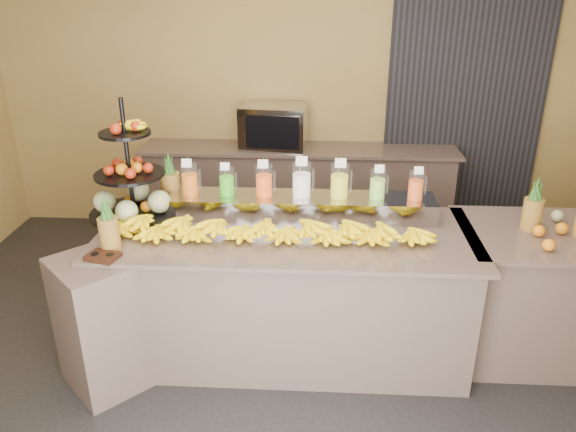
# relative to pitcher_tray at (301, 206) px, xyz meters

# --- Properties ---
(ground) EXTENTS (6.00, 6.00, 0.00)m
(ground) POSITION_rel_pitcher_tray_xyz_m (-0.08, -0.58, -1.01)
(ground) COLOR black
(ground) RESTS_ON ground
(room_envelope) EXTENTS (6.04, 5.02, 2.82)m
(room_envelope) POSITION_rel_pitcher_tray_xyz_m (0.10, 0.21, 0.87)
(room_envelope) COLOR olive
(room_envelope) RESTS_ON ground
(buffet_counter) EXTENTS (2.75, 1.25, 0.93)m
(buffet_counter) POSITION_rel_pitcher_tray_xyz_m (-0.20, -0.32, -0.54)
(buffet_counter) COLOR gray
(buffet_counter) RESTS_ON ground
(right_counter) EXTENTS (1.08, 0.88, 0.93)m
(right_counter) POSITION_rel_pitcher_tray_xyz_m (1.62, -0.18, -0.54)
(right_counter) COLOR gray
(right_counter) RESTS_ON ground
(back_ledge) EXTENTS (3.10, 0.55, 0.93)m
(back_ledge) POSITION_rel_pitcher_tray_xyz_m (-0.08, 1.67, -0.54)
(back_ledge) COLOR gray
(back_ledge) RESTS_ON ground
(pitcher_tray) EXTENTS (1.85, 0.30, 0.15)m
(pitcher_tray) POSITION_rel_pitcher_tray_xyz_m (0.00, 0.00, 0.00)
(pitcher_tray) COLOR gray
(pitcher_tray) RESTS_ON buffet_counter
(juice_pitcher_orange_a) EXTENTS (0.12, 0.12, 0.28)m
(juice_pitcher_orange_a) POSITION_rel_pitcher_tray_xyz_m (-0.78, -0.00, 0.17)
(juice_pitcher_orange_a) COLOR silver
(juice_pitcher_orange_a) RESTS_ON pitcher_tray
(juice_pitcher_green) EXTENTS (0.11, 0.11, 0.26)m
(juice_pitcher_green) POSITION_rel_pitcher_tray_xyz_m (-0.52, -0.00, 0.16)
(juice_pitcher_green) COLOR silver
(juice_pitcher_green) RESTS_ON pitcher_tray
(juice_pitcher_orange_b) EXTENTS (0.12, 0.12, 0.29)m
(juice_pitcher_orange_b) POSITION_rel_pitcher_tray_xyz_m (-0.26, -0.00, 0.17)
(juice_pitcher_orange_b) COLOR silver
(juice_pitcher_orange_b) RESTS_ON pitcher_tray
(juice_pitcher_milk) EXTENTS (0.13, 0.14, 0.32)m
(juice_pitcher_milk) POSITION_rel_pitcher_tray_xyz_m (-0.00, -0.00, 0.18)
(juice_pitcher_milk) COLOR silver
(juice_pitcher_milk) RESTS_ON pitcher_tray
(juice_pitcher_lemon) EXTENTS (0.13, 0.13, 0.31)m
(juice_pitcher_lemon) POSITION_rel_pitcher_tray_xyz_m (0.26, -0.00, 0.18)
(juice_pitcher_lemon) COLOR silver
(juice_pitcher_lemon) RESTS_ON pitcher_tray
(juice_pitcher_lime) EXTENTS (0.11, 0.11, 0.27)m
(juice_pitcher_lime) POSITION_rel_pitcher_tray_xyz_m (0.52, -0.00, 0.16)
(juice_pitcher_lime) COLOR silver
(juice_pitcher_lime) RESTS_ON pitcher_tray
(juice_pitcher_orange_c) EXTENTS (0.11, 0.11, 0.26)m
(juice_pitcher_orange_c) POSITION_rel_pitcher_tray_xyz_m (0.78, -0.00, 0.16)
(juice_pitcher_orange_c) COLOR silver
(juice_pitcher_orange_c) RESTS_ON pitcher_tray
(banana_heap) EXTENTS (2.19, 0.20, 0.18)m
(banana_heap) POSITION_rel_pitcher_tray_xyz_m (-0.23, -0.36, 0.01)
(banana_heap) COLOR yellow
(banana_heap) RESTS_ON buffet_counter
(fruit_stand) EXTENTS (0.66, 0.66, 0.85)m
(fruit_stand) POSITION_rel_pitcher_tray_xyz_m (-1.12, -0.11, 0.14)
(fruit_stand) COLOR black
(fruit_stand) RESTS_ON buffet_counter
(condiment_caddy) EXTENTS (0.21, 0.18, 0.03)m
(condiment_caddy) POSITION_rel_pitcher_tray_xyz_m (-1.17, -0.71, -0.06)
(condiment_caddy) COLOR black
(condiment_caddy) RESTS_ON buffet_counter
(pineapple_left_a) EXTENTS (0.13, 0.13, 0.37)m
(pineapple_left_a) POSITION_rel_pitcher_tray_xyz_m (-1.16, -0.59, 0.06)
(pineapple_left_a) COLOR brown
(pineapple_left_a) RESTS_ON buffet_counter
(pineapple_left_b) EXTENTS (0.14, 0.14, 0.42)m
(pineapple_left_b) POSITION_rel_pitcher_tray_xyz_m (-0.95, 0.11, 0.08)
(pineapple_left_b) COLOR brown
(pineapple_left_b) RESTS_ON buffet_counter
(right_fruit_pile) EXTENTS (0.41, 0.39, 0.22)m
(right_fruit_pile) POSITION_rel_pitcher_tray_xyz_m (1.67, -0.27, -0.01)
(right_fruit_pile) COLOR brown
(right_fruit_pile) RESTS_ON right_counter
(oven_warmer) EXTENTS (0.67, 0.50, 0.42)m
(oven_warmer) POSITION_rel_pitcher_tray_xyz_m (-0.32, 1.67, 0.13)
(oven_warmer) COLOR gray
(oven_warmer) RESTS_ON back_ledge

